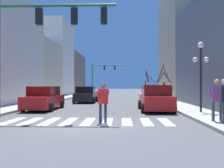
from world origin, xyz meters
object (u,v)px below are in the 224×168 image
object	(u,v)px
car_parked_left_near	(156,99)
street_tree_right_far	(147,83)
traffic_signal_far	(102,71)
pedestrian_crossing_street	(103,99)
pedestrian_waiting_at_curb	(170,91)
pedestrian_near_right_corner	(217,96)
car_driving_away_lane	(86,95)
traffic_signal_near	(42,30)
car_parked_left_mid	(44,99)
pedestrian_on_left_sidewalk	(224,97)
street_tree_left_far	(164,84)
street_lamp_right_corner	(201,62)

from	to	relation	value
car_parked_left_near	street_tree_right_far	world-z (taller)	street_tree_right_far
traffic_signal_far	pedestrian_crossing_street	distance (m)	43.55
pedestrian_waiting_at_curb	pedestrian_near_right_corner	bearing A→B (deg)	-99.76
pedestrian_near_right_corner	pedestrian_crossing_street	xyz separation A→B (m)	(-4.92, 0.41, -0.15)
car_driving_away_lane	car_parked_left_near	size ratio (longest dim) A/B	0.90
traffic_signal_near	street_tree_right_far	bearing A→B (deg)	75.66
car_parked_left_near	car_parked_left_mid	bearing A→B (deg)	85.66
car_driving_away_lane	car_parked_left_near	distance (m)	10.02
car_driving_away_lane	pedestrian_on_left_sidewalk	world-z (taller)	pedestrian_on_left_sidewalk
car_parked_left_mid	street_tree_left_far	xyz separation A→B (m)	(10.22, 12.24, 1.14)
car_driving_away_lane	pedestrian_near_right_corner	bearing A→B (deg)	28.21
pedestrian_near_right_corner	street_tree_left_far	bearing A→B (deg)	-80.81
traffic_signal_far	street_tree_right_far	bearing A→B (deg)	-47.60
car_parked_left_mid	car_driving_away_lane	size ratio (longest dim) A/B	1.17
car_parked_left_mid	pedestrian_near_right_corner	world-z (taller)	pedestrian_near_right_corner
traffic_signal_near	car_parked_left_mid	distance (m)	6.30
pedestrian_near_right_corner	traffic_signal_near	bearing A→B (deg)	-0.59
traffic_signal_far	car_driving_away_lane	bearing A→B (deg)	-88.84
traffic_signal_near	street_lamp_right_corner	distance (m)	9.05
traffic_signal_far	street_tree_right_far	distance (m)	12.77
traffic_signal_near	traffic_signal_far	xyz separation A→B (m)	(-0.09, 41.95, 0.14)
street_tree_right_far	pedestrian_on_left_sidewalk	bearing A→B (deg)	-90.23
traffic_signal_near	street_tree_right_far	distance (m)	33.83
car_driving_away_lane	pedestrian_crossing_street	distance (m)	14.07
car_driving_away_lane	pedestrian_near_right_corner	distance (m)	16.14
pedestrian_crossing_street	pedestrian_near_right_corner	bearing A→B (deg)	129.31
traffic_signal_far	street_lamp_right_corner	bearing A→B (deg)	-77.61
car_driving_away_lane	car_parked_left_near	xyz separation A→B (m)	(5.78, -8.19, 0.06)
street_lamp_right_corner	car_driving_away_lane	xyz separation A→B (m)	(-8.13, 10.23, -2.29)
car_parked_left_mid	street_tree_right_far	size ratio (longest dim) A/B	1.11
street_tree_right_far	street_tree_left_far	xyz separation A→B (m)	(0.51, -15.59, -0.30)
street_tree_left_far	pedestrian_waiting_at_curb	bearing A→B (deg)	-95.14
traffic_signal_near	car_parked_left_near	xyz separation A→B (m)	(6.28, 4.29, -3.72)
pedestrian_waiting_at_curb	street_tree_left_far	distance (m)	7.22
car_parked_left_near	street_tree_left_far	size ratio (longest dim) A/B	1.15
car_parked_left_near	pedestrian_near_right_corner	distance (m)	6.32
pedestrian_crossing_street	street_tree_right_far	bearing A→B (deg)	-144.52
pedestrian_near_right_corner	street_tree_left_far	world-z (taller)	street_tree_left_far
car_parked_left_mid	street_tree_left_far	bearing A→B (deg)	-39.87
traffic_signal_far	pedestrian_on_left_sidewalk	bearing A→B (deg)	-79.37
traffic_signal_near	car_parked_left_near	bearing A→B (deg)	34.34
car_parked_left_near	pedestrian_crossing_street	xyz separation A→B (m)	(-3.07, -5.62, 0.27)
car_parked_left_mid	pedestrian_near_right_corner	distance (m)	11.56
pedestrian_crossing_street	street_tree_left_far	distance (m)	19.30
traffic_signal_near	car_parked_left_mid	world-z (taller)	traffic_signal_near
traffic_signal_far	street_lamp_right_corner	xyz separation A→B (m)	(8.72, -39.70, -1.63)
car_driving_away_lane	street_tree_left_far	distance (m)	9.63
street_lamp_right_corner	car_driving_away_lane	bearing A→B (deg)	128.46
car_parked_left_near	pedestrian_waiting_at_curb	distance (m)	6.00
car_parked_left_near	pedestrian_waiting_at_curb	world-z (taller)	pedestrian_waiting_at_curb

